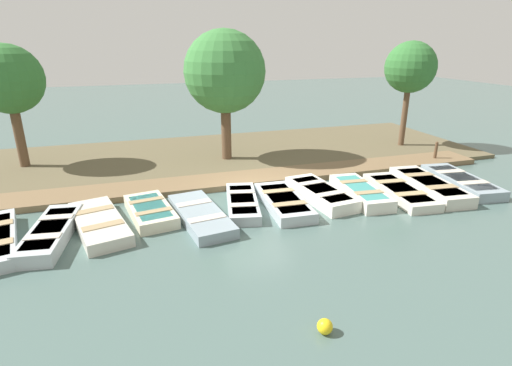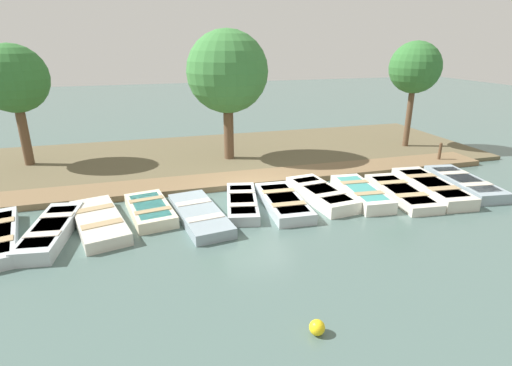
{
  "view_description": "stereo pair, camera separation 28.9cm",
  "coord_description": "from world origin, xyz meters",
  "px_view_note": "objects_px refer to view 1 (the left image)",
  "views": [
    {
      "loc": [
        12.76,
        -3.99,
        5.2
      ],
      "look_at": [
        0.67,
        -0.2,
        0.65
      ],
      "focal_mm": 28.0,
      "sensor_mm": 36.0,
      "label": 1
    },
    {
      "loc": [
        12.84,
        -3.71,
        5.2
      ],
      "look_at": [
        0.67,
        -0.2,
        0.65
      ],
      "focal_mm": 28.0,
      "sensor_mm": 36.0,
      "label": 2
    }
  ],
  "objects_px": {
    "buoy": "(325,326)",
    "park_tree_far_left": "(8,80)",
    "rowboat_4": "(200,215)",
    "rowboat_10": "(429,186)",
    "rowboat_9": "(400,191)",
    "rowboat_11": "(461,181)",
    "mooring_post_far": "(436,152)",
    "rowboat_8": "(360,192)",
    "park_tree_left": "(225,72)",
    "rowboat_6": "(283,202)",
    "rowboat_3": "(150,211)",
    "rowboat_5": "(242,203)",
    "rowboat_1": "(51,233)",
    "rowboat_7": "(320,193)",
    "park_tree_center": "(410,68)",
    "rowboat_2": "(99,223)"
  },
  "relations": [
    {
      "from": "rowboat_4",
      "to": "rowboat_3",
      "type": "bearing_deg",
      "value": -125.13
    },
    {
      "from": "rowboat_11",
      "to": "buoy",
      "type": "bearing_deg",
      "value": -49.22
    },
    {
      "from": "rowboat_10",
      "to": "park_tree_left",
      "type": "height_order",
      "value": "park_tree_left"
    },
    {
      "from": "rowboat_7",
      "to": "mooring_post_far",
      "type": "distance_m",
      "value": 7.28
    },
    {
      "from": "rowboat_2",
      "to": "buoy",
      "type": "distance_m",
      "value": 7.34
    },
    {
      "from": "rowboat_6",
      "to": "mooring_post_far",
      "type": "xyz_separation_m",
      "value": [
        -2.7,
        8.31,
        0.31
      ]
    },
    {
      "from": "buoy",
      "to": "park_tree_far_left",
      "type": "height_order",
      "value": "park_tree_far_left"
    },
    {
      "from": "rowboat_9",
      "to": "park_tree_left",
      "type": "distance_m",
      "value": 8.51
    },
    {
      "from": "rowboat_11",
      "to": "park_tree_center",
      "type": "distance_m",
      "value": 6.78
    },
    {
      "from": "rowboat_4",
      "to": "rowboat_10",
      "type": "xyz_separation_m",
      "value": [
        0.05,
        8.35,
        0.05
      ]
    },
    {
      "from": "rowboat_4",
      "to": "rowboat_8",
      "type": "relative_size",
      "value": 1.14
    },
    {
      "from": "rowboat_5",
      "to": "mooring_post_far",
      "type": "bearing_deg",
      "value": 115.43
    },
    {
      "from": "rowboat_7",
      "to": "mooring_post_far",
      "type": "xyz_separation_m",
      "value": [
        -2.45,
        6.85,
        0.27
      ]
    },
    {
      "from": "rowboat_6",
      "to": "rowboat_7",
      "type": "bearing_deg",
      "value": 102.39
    },
    {
      "from": "rowboat_5",
      "to": "park_tree_left",
      "type": "relative_size",
      "value": 0.56
    },
    {
      "from": "park_tree_left",
      "to": "buoy",
      "type": "bearing_deg",
      "value": -4.34
    },
    {
      "from": "rowboat_4",
      "to": "buoy",
      "type": "relative_size",
      "value": 11.51
    },
    {
      "from": "rowboat_3",
      "to": "park_tree_left",
      "type": "xyz_separation_m",
      "value": [
        -5.08,
        3.67,
        3.73
      ]
    },
    {
      "from": "rowboat_6",
      "to": "park_tree_far_left",
      "type": "bearing_deg",
      "value": -125.39
    },
    {
      "from": "rowboat_1",
      "to": "rowboat_4",
      "type": "bearing_deg",
      "value": 98.15
    },
    {
      "from": "rowboat_8",
      "to": "park_tree_far_left",
      "type": "height_order",
      "value": "park_tree_far_left"
    },
    {
      "from": "mooring_post_far",
      "to": "buoy",
      "type": "bearing_deg",
      "value": -48.66
    },
    {
      "from": "rowboat_5",
      "to": "rowboat_9",
      "type": "bearing_deg",
      "value": 95.25
    },
    {
      "from": "rowboat_7",
      "to": "rowboat_11",
      "type": "relative_size",
      "value": 0.9
    },
    {
      "from": "rowboat_9",
      "to": "rowboat_11",
      "type": "distance_m",
      "value": 2.8
    },
    {
      "from": "rowboat_1",
      "to": "rowboat_7",
      "type": "bearing_deg",
      "value": 100.99
    },
    {
      "from": "mooring_post_far",
      "to": "rowboat_8",
      "type": "bearing_deg",
      "value": -63.27
    },
    {
      "from": "buoy",
      "to": "park_tree_left",
      "type": "bearing_deg",
      "value": 175.66
    },
    {
      "from": "rowboat_9",
      "to": "park_tree_left",
      "type": "bearing_deg",
      "value": -135.16
    },
    {
      "from": "rowboat_4",
      "to": "rowboat_10",
      "type": "bearing_deg",
      "value": 81.54
    },
    {
      "from": "buoy",
      "to": "rowboat_7",
      "type": "bearing_deg",
      "value": 154.64
    },
    {
      "from": "rowboat_5",
      "to": "park_tree_far_left",
      "type": "xyz_separation_m",
      "value": [
        -6.68,
        -7.7,
        3.53
      ]
    },
    {
      "from": "rowboat_6",
      "to": "park_tree_center",
      "type": "height_order",
      "value": "park_tree_center"
    },
    {
      "from": "rowboat_3",
      "to": "park_tree_center",
      "type": "distance_m",
      "value": 14.08
    },
    {
      "from": "rowboat_8",
      "to": "park_tree_center",
      "type": "relative_size",
      "value": 0.59
    },
    {
      "from": "rowboat_2",
      "to": "rowboat_11",
      "type": "height_order",
      "value": "rowboat_11"
    },
    {
      "from": "rowboat_1",
      "to": "buoy",
      "type": "relative_size",
      "value": 11.04
    },
    {
      "from": "rowboat_3",
      "to": "rowboat_5",
      "type": "distance_m",
      "value": 2.93
    },
    {
      "from": "mooring_post_far",
      "to": "rowboat_7",
      "type": "bearing_deg",
      "value": -70.29
    },
    {
      "from": "rowboat_6",
      "to": "park_tree_far_left",
      "type": "xyz_separation_m",
      "value": [
        -7.04,
        -9.0,
        3.52
      ]
    },
    {
      "from": "rowboat_7",
      "to": "rowboat_8",
      "type": "xyz_separation_m",
      "value": [
        0.3,
        1.38,
        0.0
      ]
    },
    {
      "from": "rowboat_6",
      "to": "rowboat_8",
      "type": "bearing_deg",
      "value": 91.62
    },
    {
      "from": "park_tree_far_left",
      "to": "park_tree_center",
      "type": "distance_m",
      "value": 17.55
    },
    {
      "from": "rowboat_11",
      "to": "park_tree_center",
      "type": "height_order",
      "value": "park_tree_center"
    },
    {
      "from": "rowboat_3",
      "to": "mooring_post_far",
      "type": "bearing_deg",
      "value": 90.3
    },
    {
      "from": "buoy",
      "to": "park_tree_left",
      "type": "relative_size",
      "value": 0.05
    },
    {
      "from": "rowboat_9",
      "to": "park_tree_left",
      "type": "relative_size",
      "value": 0.61
    },
    {
      "from": "rowboat_10",
      "to": "rowboat_11",
      "type": "bearing_deg",
      "value": 99.66
    },
    {
      "from": "rowboat_11",
      "to": "park_tree_far_left",
      "type": "xyz_separation_m",
      "value": [
        -7.18,
        -16.09,
        3.51
      ]
    },
    {
      "from": "rowboat_3",
      "to": "rowboat_10",
      "type": "xyz_separation_m",
      "value": [
        0.79,
        9.79,
        0.03
      ]
    }
  ]
}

